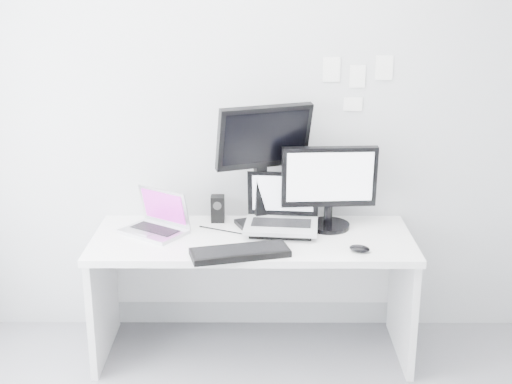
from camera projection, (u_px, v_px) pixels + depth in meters
back_wall at (253, 116)px, 4.06m from camera, size 3.60×0.00×3.60m
desk at (253, 295)px, 4.02m from camera, size 1.80×0.70×0.73m
macbook at (152, 212)px, 3.92m from camera, size 0.43×0.41×0.26m
speaker at (218, 209)px, 4.13m from camera, size 0.09×0.09×0.16m
dell_laptop at (281, 205)px, 3.91m from camera, size 0.44×0.36×0.34m
rear_monitor at (263, 164)px, 3.97m from camera, size 0.58×0.39×0.74m
samsung_monitor at (329, 187)px, 3.97m from camera, size 0.56×0.28×0.50m
keyboard at (240, 253)px, 3.65m from camera, size 0.54×0.31×0.03m
mouse at (360, 249)px, 3.69m from camera, size 0.13×0.11×0.04m
wall_note_0 at (332, 69)px, 3.97m from camera, size 0.10×0.00×0.14m
wall_note_1 at (358, 76)px, 3.98m from camera, size 0.09×0.00×0.13m
wall_note_2 at (384, 68)px, 3.96m from camera, size 0.10×0.00×0.14m
wall_note_3 at (353, 104)px, 4.03m from camera, size 0.11×0.00×0.08m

